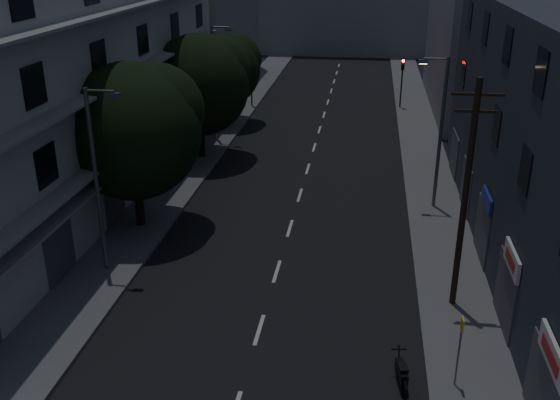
# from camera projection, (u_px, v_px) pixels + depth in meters

# --- Properties ---
(ground) EXTENTS (160.00, 160.00, 0.00)m
(ground) POSITION_uv_depth(u_px,v_px,m) (309.00, 166.00, 40.25)
(ground) COLOR black
(ground) RESTS_ON ground
(sidewalk_left) EXTENTS (3.00, 90.00, 0.15)m
(sidewalk_left) POSITION_uv_depth(u_px,v_px,m) (196.00, 160.00, 41.20)
(sidewalk_left) COLOR #565659
(sidewalk_left) RESTS_ON ground
(sidewalk_right) EXTENTS (3.00, 90.00, 0.15)m
(sidewalk_right) POSITION_uv_depth(u_px,v_px,m) (427.00, 171.00, 39.24)
(sidewalk_right) COLOR #565659
(sidewalk_right) RESTS_ON ground
(lane_markings) EXTENTS (0.15, 60.50, 0.01)m
(lane_markings) POSITION_uv_depth(u_px,v_px,m) (317.00, 138.00, 45.95)
(lane_markings) COLOR beige
(lane_markings) RESTS_ON ground
(building_left) EXTENTS (7.00, 36.00, 14.00)m
(building_left) POSITION_uv_depth(u_px,v_px,m) (71.00, 74.00, 32.73)
(building_left) COLOR #B0B0AB
(building_left) RESTS_ON ground
(building_far_left) EXTENTS (6.00, 20.00, 16.00)m
(building_far_left) POSITION_uv_depth(u_px,v_px,m) (209.00, 2.00, 59.75)
(building_far_left) COLOR slate
(building_far_left) RESTS_ON ground
(building_far_right) EXTENTS (6.00, 20.00, 13.00)m
(building_far_right) POSITION_uv_depth(u_px,v_px,m) (474.00, 31.00, 51.70)
(building_far_right) COLOR slate
(building_far_right) RESTS_ON ground
(building_far_end) EXTENTS (24.00, 8.00, 10.00)m
(building_far_end) POSITION_uv_depth(u_px,v_px,m) (344.00, 12.00, 79.43)
(building_far_end) COLOR slate
(building_far_end) RESTS_ON ground
(tree_near) EXTENTS (6.65, 6.65, 8.20)m
(tree_near) POSITION_uv_depth(u_px,v_px,m) (134.00, 126.00, 29.78)
(tree_near) COLOR black
(tree_near) RESTS_ON sidewalk_left
(tree_mid) EXTENTS (6.52, 6.52, 8.02)m
(tree_mid) POSITION_uv_depth(u_px,v_px,m) (200.00, 81.00, 39.84)
(tree_mid) COLOR black
(tree_mid) RESTS_ON sidewalk_left
(tree_far) EXTENTS (5.57, 5.57, 6.89)m
(tree_far) POSITION_uv_depth(u_px,v_px,m) (225.00, 67.00, 47.98)
(tree_far) COLOR black
(tree_far) RESTS_ON sidewalk_left
(traffic_signal_far_right) EXTENTS (0.28, 0.37, 4.10)m
(traffic_signal_far_right) POSITION_uv_depth(u_px,v_px,m) (402.00, 73.00, 52.76)
(traffic_signal_far_right) COLOR black
(traffic_signal_far_right) RESTS_ON sidewalk_right
(traffic_signal_far_left) EXTENTS (0.28, 0.37, 4.10)m
(traffic_signal_far_left) POSITION_uv_depth(u_px,v_px,m) (251.00, 72.00, 53.29)
(traffic_signal_far_left) COLOR black
(traffic_signal_far_left) RESTS_ON sidewalk_left
(street_lamp_left_near) EXTENTS (1.51, 0.25, 8.00)m
(street_lamp_left_near) POSITION_uv_depth(u_px,v_px,m) (98.00, 173.00, 25.73)
(street_lamp_left_near) COLOR #525659
(street_lamp_left_near) RESTS_ON sidewalk_left
(street_lamp_right) EXTENTS (1.51, 0.25, 8.00)m
(street_lamp_right) POSITION_uv_depth(u_px,v_px,m) (439.00, 126.00, 32.21)
(street_lamp_right) COLOR #53575A
(street_lamp_right) RESTS_ON sidewalk_right
(street_lamp_left_far) EXTENTS (1.51, 0.25, 8.00)m
(street_lamp_left_far) POSITION_uv_depth(u_px,v_px,m) (215.00, 77.00, 43.69)
(street_lamp_left_far) COLOR slate
(street_lamp_left_far) RESTS_ON sidewalk_left
(utility_pole) EXTENTS (1.80, 0.24, 9.00)m
(utility_pole) POSITION_uv_depth(u_px,v_px,m) (466.00, 193.00, 23.00)
(utility_pole) COLOR black
(utility_pole) RESTS_ON sidewalk_right
(bus_stop_sign) EXTENTS (0.06, 0.35, 2.52)m
(bus_stop_sign) POSITION_uv_depth(u_px,v_px,m) (460.00, 340.00, 19.57)
(bus_stop_sign) COLOR #595B60
(bus_stop_sign) RESTS_ON sidewalk_right
(motorcycle) EXTENTS (0.55, 1.79, 1.15)m
(motorcycle) POSITION_uv_depth(u_px,v_px,m) (401.00, 374.00, 20.25)
(motorcycle) COLOR black
(motorcycle) RESTS_ON ground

